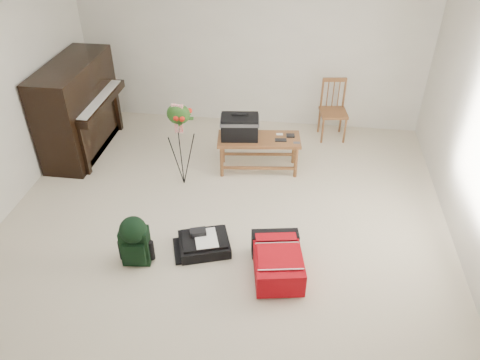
# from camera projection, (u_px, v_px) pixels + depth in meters

# --- Properties ---
(floor) EXTENTS (5.00, 5.50, 0.01)m
(floor) POSITION_uv_depth(u_px,v_px,m) (220.00, 238.00, 5.08)
(floor) COLOR beige
(floor) RESTS_ON ground
(wall_back) EXTENTS (5.00, 0.04, 2.50)m
(wall_back) POSITION_uv_depth(u_px,v_px,m) (251.00, 41.00, 6.59)
(wall_back) COLOR silver
(wall_back) RESTS_ON floor
(piano) EXTENTS (0.71, 1.50, 1.25)m
(piano) POSITION_uv_depth(u_px,v_px,m) (79.00, 110.00, 6.28)
(piano) COLOR black
(piano) RESTS_ON floor
(bench) EXTENTS (1.09, 0.54, 0.80)m
(bench) POSITION_uv_depth(u_px,v_px,m) (246.00, 130.00, 5.89)
(bench) COLOR brown
(bench) RESTS_ON floor
(dining_chair) EXTENTS (0.42, 0.42, 0.86)m
(dining_chair) POSITION_uv_depth(u_px,v_px,m) (333.00, 111.00, 6.66)
(dining_chair) COLOR brown
(dining_chair) RESTS_ON floor
(red_suitcase) EXTENTS (0.57, 0.76, 0.29)m
(red_suitcase) POSITION_uv_depth(u_px,v_px,m) (278.00, 258.00, 4.61)
(red_suitcase) COLOR red
(red_suitcase) RESTS_ON floor
(black_duffel) EXTENTS (0.62, 0.56, 0.22)m
(black_duffel) POSITION_uv_depth(u_px,v_px,m) (204.00, 243.00, 4.90)
(black_duffel) COLOR black
(black_duffel) RESTS_ON floor
(green_backpack) EXTENTS (0.30, 0.27, 0.55)m
(green_backpack) POSITION_uv_depth(u_px,v_px,m) (134.00, 239.00, 4.62)
(green_backpack) COLOR black
(green_backpack) RESTS_ON floor
(flower_stand) EXTENTS (0.39, 0.39, 1.13)m
(flower_stand) POSITION_uv_depth(u_px,v_px,m) (181.00, 146.00, 5.61)
(flower_stand) COLOR black
(flower_stand) RESTS_ON floor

